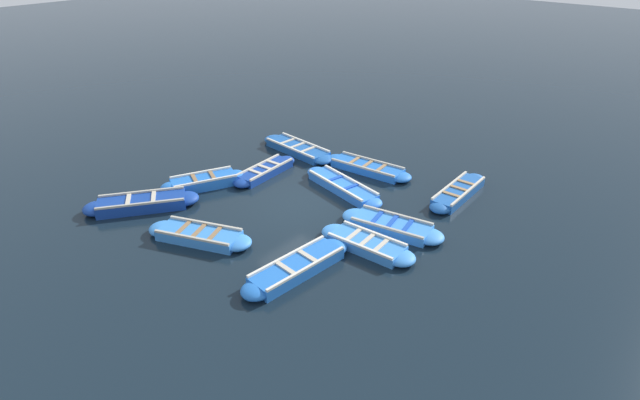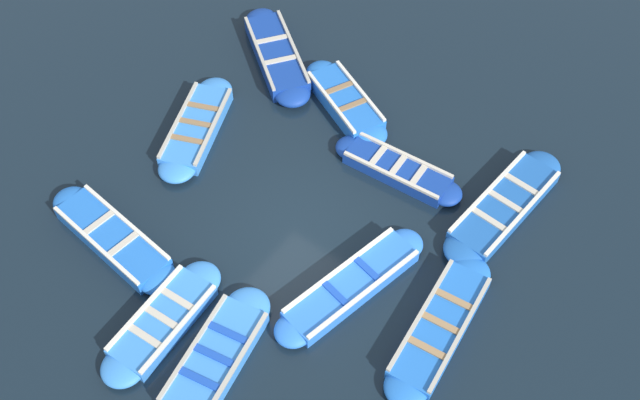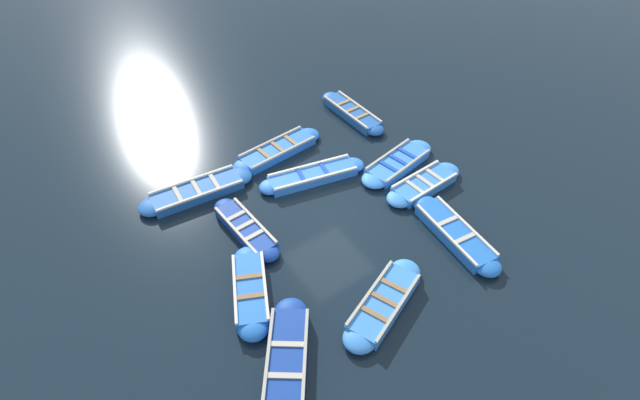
% 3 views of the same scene
% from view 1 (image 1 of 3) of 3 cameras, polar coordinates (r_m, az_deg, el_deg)
% --- Properties ---
extents(ground_plane, '(120.00, 120.00, 0.00)m').
position_cam_1_polar(ground_plane, '(17.61, -2.15, -0.39)').
color(ground_plane, black).
extents(boat_outer_left, '(3.81, 1.19, 0.41)m').
position_cam_1_polar(boat_outer_left, '(14.15, -2.62, -7.70)').
color(boat_outer_left, blue).
rests_on(boat_outer_left, ground).
extents(boat_end_of_row, '(3.59, 0.88, 0.38)m').
position_cam_1_polar(boat_end_of_row, '(18.66, 15.54, 0.85)').
color(boat_end_of_row, '#1E59AD').
rests_on(boat_end_of_row, ground).
extents(boat_broadside, '(3.27, 0.95, 0.37)m').
position_cam_1_polar(boat_broadside, '(19.70, -6.28, 3.31)').
color(boat_broadside, navy).
rests_on(boat_broadside, ground).
extents(boat_near_quay, '(1.56, 3.96, 0.38)m').
position_cam_1_polar(boat_near_quay, '(18.41, 2.61, 1.55)').
color(boat_near_quay, blue).
rests_on(boat_near_quay, ground).
extents(boat_centre, '(3.66, 2.99, 0.45)m').
position_cam_1_polar(boat_centre, '(18.27, -19.68, -0.36)').
color(boat_centre, navy).
rests_on(boat_centre, ground).
extents(boat_stern_in, '(3.27, 2.11, 0.45)m').
position_cam_1_polar(boat_stern_in, '(19.15, -13.11, 2.04)').
color(boat_stern_in, blue).
rests_on(boat_stern_in, ground).
extents(boat_alongside, '(1.24, 3.85, 0.36)m').
position_cam_1_polar(boat_alongside, '(19.97, 5.43, 3.70)').
color(boat_alongside, blue).
rests_on(boat_alongside, ground).
extents(boat_drifting, '(1.56, 3.56, 0.37)m').
position_cam_1_polar(boat_drifting, '(16.17, 8.18, -2.95)').
color(boat_drifting, '#3884E0').
rests_on(boat_drifting, ground).
extents(boat_far_corner, '(1.09, 3.25, 0.37)m').
position_cam_1_polar(boat_far_corner, '(15.19, 5.38, -5.06)').
color(boat_far_corner, '#3884E0').
rests_on(boat_far_corner, ground).
extents(boat_tucked, '(2.15, 3.57, 0.39)m').
position_cam_1_polar(boat_tucked, '(15.96, -13.63, -3.95)').
color(boat_tucked, '#3884E0').
rests_on(boat_tucked, ground).
extents(boat_inner_gap, '(1.23, 4.03, 0.38)m').
position_cam_1_polar(boat_inner_gap, '(21.63, -2.57, 5.87)').
color(boat_inner_gap, '#1E59AD').
rests_on(boat_inner_gap, ground).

